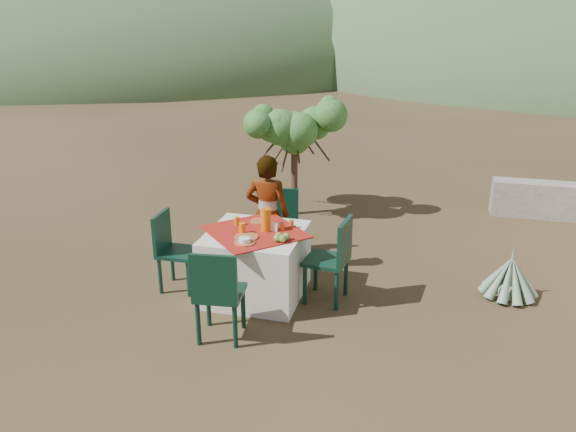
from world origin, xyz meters
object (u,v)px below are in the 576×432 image
object	(u,v)px
chair_right	(334,257)
chair_far	(282,220)
chair_left	(172,247)
chair_near	(218,291)
shrub_tree	(298,133)
person	(268,215)
agave	(510,277)
juice_pitcher	(266,220)
table	(256,263)

from	to	relation	value
chair_right	chair_far	bearing A→B (deg)	-134.35
chair_far	chair_left	bearing A→B (deg)	-133.97
chair_near	shrub_tree	bearing A→B (deg)	-94.52
chair_left	person	distance (m)	1.17
chair_near	chair_left	world-z (taller)	chair_near
person	agave	distance (m)	2.82
chair_near	chair_right	world-z (taller)	chair_right
chair_far	chair_near	bearing A→B (deg)	-97.34
person	juice_pitcher	world-z (taller)	person
chair_right	juice_pitcher	bearing A→B (deg)	-81.49
table	chair_left	bearing A→B (deg)	-175.44
table	chair_near	size ratio (longest dim) A/B	1.37
person	chair_near	bearing A→B (deg)	88.69
chair_right	shrub_tree	size ratio (longest dim) A/B	0.59
shrub_tree	chair_far	bearing A→B (deg)	-83.81
chair_left	juice_pitcher	world-z (taller)	juice_pitcher
chair_right	shrub_tree	xyz separation A→B (m)	(-1.05, 2.70, 0.74)
chair_left	agave	size ratio (longest dim) A/B	1.33
chair_right	juice_pitcher	size ratio (longest dim) A/B	3.81
table	shrub_tree	xyz separation A→B (m)	(-0.19, 2.77, 0.89)
table	chair_right	xyz separation A→B (m)	(0.86, 0.07, 0.15)
chair_left	shrub_tree	bearing A→B (deg)	-17.33
chair_far	shrub_tree	size ratio (longest dim) A/B	0.54
shrub_tree	agave	xyz separation A→B (m)	(2.92, -2.09, -1.04)
table	chair_far	distance (m)	1.16
table	agave	world-z (taller)	table
table	chair_far	bearing A→B (deg)	90.77
chair_far	person	size ratio (longest dim) A/B	0.60
chair_left	shrub_tree	distance (m)	3.04
chair_near	person	distance (m)	1.63
chair_far	chair_right	xyz separation A→B (m)	(0.87, -1.08, 0.05)
chair_far	agave	world-z (taller)	chair_far
shrub_tree	chair_left	bearing A→B (deg)	-105.15
chair_left	shrub_tree	xyz separation A→B (m)	(0.77, 2.84, 0.77)
table	agave	distance (m)	2.82
table	chair_near	distance (m)	1.01
shrub_tree	table	bearing A→B (deg)	-86.06
shrub_tree	juice_pitcher	distance (m)	2.76
chair_right	shrub_tree	distance (m)	2.99
chair_left	person	bearing A→B (deg)	-54.89
table	person	xyz separation A→B (m)	(-0.04, 0.62, 0.35)
chair_far	shrub_tree	bearing A→B (deg)	89.80
person	chair_right	bearing A→B (deg)	147.37
table	person	world-z (taller)	person
table	juice_pitcher	xyz separation A→B (m)	(0.11, 0.05, 0.51)
chair_near	agave	distance (m)	3.26
chair_far	chair_near	world-z (taller)	chair_near
table	chair_right	bearing A→B (deg)	4.55
table	shrub_tree	world-z (taller)	shrub_tree
person	juice_pitcher	size ratio (longest dim) A/B	5.82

